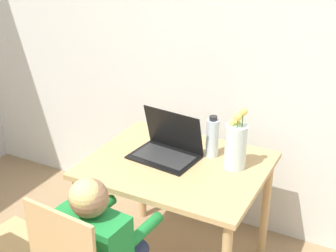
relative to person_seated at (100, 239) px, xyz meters
The scene contains 6 objects.
wall_back 1.44m from the person_seated, 77.25° to the left, with size 6.40×0.05×2.50m.
dining_table 0.64m from the person_seated, 81.93° to the left, with size 0.98×0.79×0.72m.
person_seated is the anchor object (origin of this frame).
laptop 0.71m from the person_seated, 89.82° to the left, with size 0.40×0.30×0.26m.
flower_vase 0.87m from the person_seated, 61.99° to the left, with size 0.12×0.12×0.36m.
water_bottle 0.86m from the person_seated, 74.04° to the left, with size 0.07×0.07×0.25m.
Camera 1 is at (0.81, -0.45, 2.00)m, focal length 50.00 mm.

